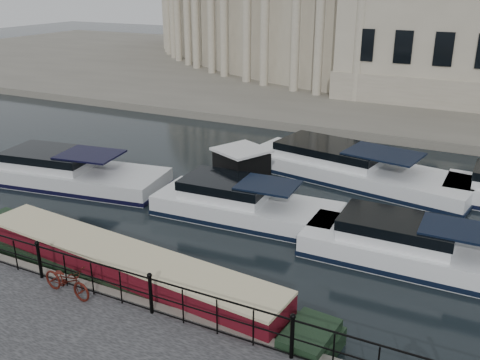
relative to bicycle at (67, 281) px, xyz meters
The scene contains 8 objects.
ground_plane 3.83m from the bicycle, 44.73° to the left, with size 160.00×160.00×0.00m, color black.
far_bank 41.69m from the bicycle, 86.39° to the left, with size 120.00×42.00×0.55m, color #6B665B.
railing 2.65m from the bicycle, ahead, with size 24.14×0.14×1.22m.
civic_building 37.82m from the bicycle, 87.51° to the left, with size 53.55×31.84×16.85m.
bicycle is the anchor object (origin of this frame).
narrowboat 2.00m from the bicycle, 73.82° to the left, with size 13.88×3.05×1.51m.
harbour_hut 10.11m from the bicycle, 87.58° to the left, with size 3.41×3.19×2.17m.
cabin_cruisers 10.99m from the bicycle, 73.44° to the left, with size 27.27×11.06×1.99m.
Camera 1 is at (7.56, -12.00, 8.95)m, focal length 40.00 mm.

